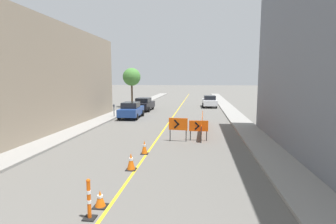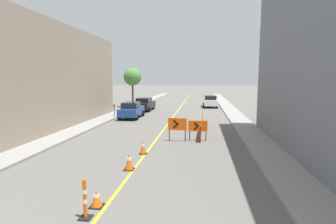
{
  "view_description": "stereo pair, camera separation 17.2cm",
  "coord_description": "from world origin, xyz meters",
  "views": [
    {
      "loc": [
        2.72,
        0.14,
        3.94
      ],
      "look_at": [
        -0.03,
        22.72,
        1.0
      ],
      "focal_mm": 28.0,
      "sensor_mm": 36.0,
      "label": 1
    },
    {
      "loc": [
        2.89,
        0.16,
        3.94
      ],
      "look_at": [
        -0.03,
        22.72,
        1.0
      ],
      "focal_mm": 28.0,
      "sensor_mm": 36.0,
      "label": 2
    }
  ],
  "objects": [
    {
      "name": "safety_mesh_fence",
      "position": [
        2.92,
        19.91,
        0.51
      ],
      "size": [
        0.21,
        7.96,
        1.03
      ],
      "rotation": [
        0.0,
        0.0,
        1.55
      ],
      "color": "#EF560C",
      "rests_on": "ground_plane"
    },
    {
      "name": "delineator_post_front",
      "position": [
        -0.32,
        6.77,
        0.51
      ],
      "size": [
        0.34,
        0.34,
        1.17
      ],
      "color": "black",
      "rests_on": "ground_plane"
    },
    {
      "name": "parked_car_curb_mid",
      "position": [
        -4.05,
        31.28,
        0.8
      ],
      "size": [
        2.02,
        4.39,
        1.59
      ],
      "rotation": [
        0.0,
        0.0,
        -0.05
      ],
      "color": "black",
      "rests_on": "ground_plane"
    },
    {
      "name": "parked_car_curb_far",
      "position": [
        4.04,
        36.36,
        0.8
      ],
      "size": [
        1.95,
        4.36,
        1.59
      ],
      "rotation": [
        0.0,
        0.0,
        0.03
      ],
      "color": "silver",
      "rests_on": "ground_plane"
    },
    {
      "name": "arrow_barricade_secondary",
      "position": [
        2.67,
        16.54,
        0.9
      ],
      "size": [
        1.21,
        0.11,
        1.29
      ],
      "rotation": [
        0.0,
        0.0,
        0.03
      ],
      "color": "#EF560C",
      "rests_on": "ground_plane"
    },
    {
      "name": "building_facade_left",
      "position": [
        -10.31,
        16.64,
        4.0
      ],
      "size": [
        6.0,
        25.25,
        8.0
      ],
      "color": "gray",
      "rests_on": "ground_plane"
    },
    {
      "name": "street_tree_left_near",
      "position": [
        -6.48,
        34.96,
        4.09
      ],
      "size": [
        2.4,
        2.4,
        5.19
      ],
      "color": "#4C3823",
      "rests_on": "sidewalk_left"
    },
    {
      "name": "sidewalk_left",
      "position": [
        -6.38,
        33.06,
        0.07
      ],
      "size": [
        1.85,
        66.12,
        0.13
      ],
      "color": "gray",
      "rests_on": "ground_plane"
    },
    {
      "name": "sidewalk_right",
      "position": [
        6.38,
        33.06,
        0.07
      ],
      "size": [
        1.85,
        66.12,
        0.13
      ],
      "color": "gray",
      "rests_on": "ground_plane"
    },
    {
      "name": "parked_car_curb_near",
      "position": [
        -4.04,
        25.35,
        0.8
      ],
      "size": [
        1.95,
        4.35,
        1.59
      ],
      "rotation": [
        0.0,
        0.0,
        0.03
      ],
      "color": "navy",
      "rests_on": "ground_plane"
    },
    {
      "name": "lane_stripe",
      "position": [
        0.0,
        33.06,
        0.0
      ],
      "size": [
        0.12,
        66.12,
        0.01
      ],
      "color": "gold",
      "rests_on": "ground_plane"
    },
    {
      "name": "arrow_barricade_primary",
      "position": [
        1.4,
        16.21,
        1.04
      ],
      "size": [
        1.19,
        0.17,
        1.48
      ],
      "rotation": [
        0.0,
        0.0,
        -0.09
      ],
      "color": "#EF560C",
      "rests_on": "ground_plane"
    },
    {
      "name": "parking_meter_far_curb",
      "position": [
        -5.81,
        25.26,
        1.02
      ],
      "size": [
        0.12,
        0.11,
        1.26
      ],
      "color": "#4C4C51",
      "rests_on": "sidewalk_left"
    },
    {
      "name": "traffic_cone_third",
      "position": [
        -0.19,
        10.8,
        0.37
      ],
      "size": [
        0.44,
        0.44,
        0.75
      ],
      "color": "black",
      "rests_on": "ground_plane"
    },
    {
      "name": "traffic_cone_fourth",
      "position": [
        -0.12,
        13.22,
        0.36
      ],
      "size": [
        0.38,
        0.38,
        0.72
      ],
      "color": "black",
      "rests_on": "ground_plane"
    },
    {
      "name": "traffic_cone_second",
      "position": [
        -0.28,
        7.47,
        0.26
      ],
      "size": [
        0.41,
        0.41,
        0.53
      ],
      "color": "black",
      "rests_on": "ground_plane"
    },
    {
      "name": "parking_meter_near_curb",
      "position": [
        -5.81,
        25.37,
        1.01
      ],
      "size": [
        0.12,
        0.11,
        1.24
      ],
      "color": "#4C4C51",
      "rests_on": "sidewalk_left"
    }
  ]
}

